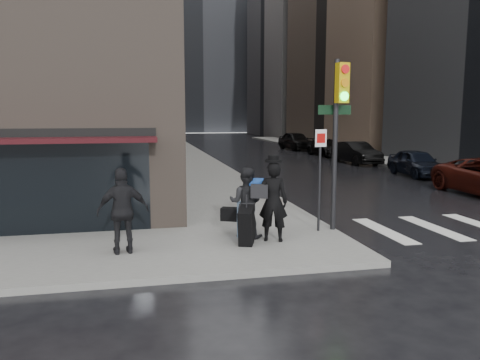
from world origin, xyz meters
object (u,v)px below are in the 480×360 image
at_px(parked_car_3, 326,147).
at_px(parked_car_4, 296,141).
at_px(man_overcoat, 268,205).
at_px(parked_car_2, 356,153).
at_px(traffic_light, 337,122).
at_px(man_greycoat, 123,211).
at_px(fire_hydrant, 274,191).
at_px(man_jeans, 246,202).
at_px(parked_car_1, 416,163).

relative_size(parked_car_3, parked_car_4, 0.93).
xyz_separation_m(man_overcoat, parked_car_2, (11.02, 17.73, -0.34)).
bearing_deg(parked_car_4, traffic_light, -111.40).
bearing_deg(traffic_light, man_greycoat, 179.84).
bearing_deg(parked_car_4, fire_hydrant, -115.04).
relative_size(man_greycoat, parked_car_4, 0.40).
bearing_deg(man_overcoat, parked_car_4, -88.99).
bearing_deg(traffic_light, man_overcoat, -170.85).
bearing_deg(fire_hydrant, man_jeans, -114.05).
xyz_separation_m(man_greycoat, fire_hydrant, (5.17, 5.63, -0.63)).
distance_m(man_overcoat, man_jeans, 0.70).
height_order(man_greycoat, parked_car_3, man_greycoat).
bearing_deg(parked_car_4, parked_car_3, -91.17).
xyz_separation_m(man_greycoat, parked_car_1, (14.88, 11.67, -0.42)).
xyz_separation_m(man_jeans, fire_hydrant, (2.15, 4.82, -0.55)).
relative_size(man_greycoat, parked_car_1, 0.47).
height_order(man_overcoat, parked_car_1, man_overcoat).
relative_size(man_jeans, parked_car_3, 0.39).
relative_size(parked_car_2, parked_car_3, 0.97).
relative_size(traffic_light, parked_car_2, 1.03).
distance_m(man_jeans, parked_car_1, 16.09).
relative_size(fire_hydrant, parked_car_4, 0.16).
relative_size(fire_hydrant, parked_car_1, 0.19).
bearing_deg(parked_car_3, parked_car_1, -93.45).
bearing_deg(fire_hydrant, parked_car_1, 31.90).
height_order(man_overcoat, parked_car_4, man_overcoat).
bearing_deg(man_greycoat, parked_car_2, -136.05).
bearing_deg(man_jeans, fire_hydrant, -88.79).
bearing_deg(parked_car_4, parked_car_1, -93.55).
bearing_deg(parked_car_3, traffic_light, -115.09).
height_order(man_greycoat, traffic_light, traffic_light).
bearing_deg(traffic_light, parked_car_2, 51.96).
distance_m(man_overcoat, man_greycoat, 3.46).
relative_size(man_overcoat, parked_car_2, 0.49).
bearing_deg(man_jeans, man_greycoat, 40.11).
distance_m(man_greycoat, parked_car_2, 23.09).
xyz_separation_m(fire_hydrant, parked_car_2, (9.30, 12.36, 0.23)).
bearing_deg(parked_car_1, parked_car_4, 95.68).
height_order(man_greycoat, parked_car_4, man_greycoat).
bearing_deg(traffic_light, fire_hydrant, 84.11).
relative_size(man_jeans, parked_car_4, 0.37).
relative_size(traffic_light, fire_hydrant, 5.80).
bearing_deg(man_jeans, parked_car_1, -112.25).
xyz_separation_m(fire_hydrant, parked_car_4, (9.44, 25.01, 0.33)).
bearing_deg(man_jeans, traffic_light, -150.48).
height_order(man_overcoat, man_greycoat, man_overcoat).
bearing_deg(traffic_light, parked_car_3, 57.69).
bearing_deg(man_jeans, parked_car_4, -85.98).
bearing_deg(man_jeans, parked_car_3, -91.67).
distance_m(man_jeans, parked_car_3, 26.37).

